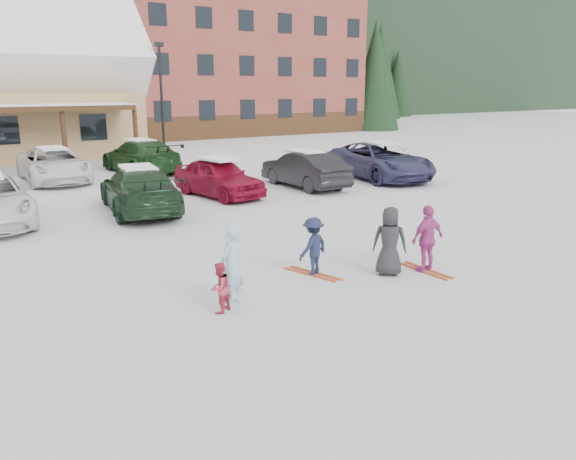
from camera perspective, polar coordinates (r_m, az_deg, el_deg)
ground at (r=11.18m, az=1.51°, el=-6.25°), size 160.00×160.00×0.00m
alpine_hotel at (r=51.02m, az=-10.11°, el=19.43°), size 31.48×14.01×21.48m
lamp_post at (r=34.03m, az=-12.74°, el=13.43°), size 0.50×0.25×6.36m
conifer_1 at (r=54.29m, az=8.86°, el=16.65°), size 4.84×4.84×11.22m
conifer_3 at (r=53.97m, az=-20.94°, el=14.71°), size 3.96×3.96×9.18m
conifer_4 at (r=67.72m, az=3.30°, el=16.55°), size 5.06×5.06×11.73m
adult_skier at (r=10.27m, az=-5.74°, el=-3.63°), size 0.68×0.62×1.55m
toddler_red at (r=10.10m, az=-6.98°, el=-5.84°), size 0.57×0.53×0.93m
child_navy at (r=11.97m, az=2.56°, el=-1.67°), size 0.92×0.68×1.26m
skis_child_navy at (r=12.16m, az=2.53°, el=-4.47°), size 0.59×1.40×0.03m
child_magenta at (r=12.52m, az=13.98°, el=-0.86°), size 0.87×0.36×1.48m
skis_child_magenta at (r=12.72m, az=13.79°, el=-4.02°), size 0.20×1.40×0.03m
bystander_dark at (r=12.12m, az=10.29°, el=-1.13°), size 0.85×0.85×1.49m
parked_car_3 at (r=18.67m, az=-14.86°, el=3.98°), size 2.74×5.25×1.45m
parked_car_4 at (r=20.82m, az=-7.07°, el=5.31°), size 2.31×4.33×1.40m
parked_car_5 at (r=22.60m, az=1.72°, el=6.19°), size 1.55×4.41×1.45m
parked_car_6 at (r=25.05m, az=9.38°, el=6.95°), size 3.48×5.99×1.57m
parked_car_10 at (r=25.89m, az=-22.70°, el=6.12°), size 2.42×5.20×1.44m
parked_car_11 at (r=27.36m, az=-14.75°, el=7.25°), size 2.64×5.48×1.54m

